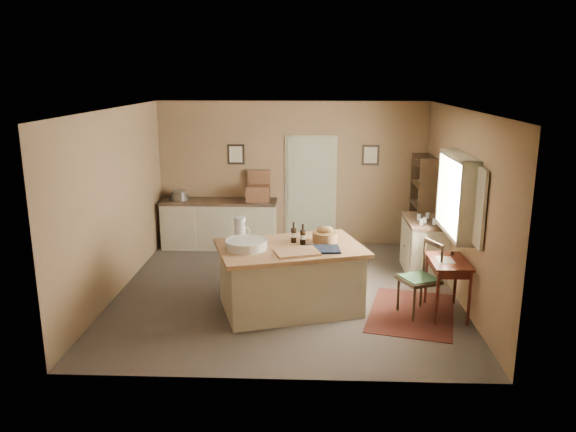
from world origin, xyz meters
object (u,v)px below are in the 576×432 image
(sideboard, at_px, (220,222))
(work_island, at_px, (290,276))
(desk_chair, at_px, (419,280))
(writing_desk, at_px, (448,268))
(right_cabinet, at_px, (424,246))
(shelving_unit, at_px, (425,207))

(sideboard, bearing_deg, work_island, -63.43)
(work_island, distance_m, desk_chair, 1.74)
(work_island, distance_m, writing_desk, 2.14)
(work_island, xyz_separation_m, right_cabinet, (2.13, 1.56, -0.02))
(right_cabinet, height_order, shelving_unit, shelving_unit)
(sideboard, xyz_separation_m, shelving_unit, (3.69, -0.44, 0.43))
(writing_desk, bearing_deg, desk_chair, -174.96)
(sideboard, bearing_deg, writing_desk, -39.37)
(sideboard, relative_size, right_cabinet, 1.97)
(work_island, relative_size, right_cabinet, 2.03)
(desk_chair, xyz_separation_m, right_cabinet, (0.39, 1.67, -0.04))
(writing_desk, xyz_separation_m, right_cabinet, (-0.00, 1.64, -0.20))
(sideboard, bearing_deg, desk_chair, -43.00)
(work_island, xyz_separation_m, sideboard, (-1.41, 2.83, -0.00))
(shelving_unit, bearing_deg, desk_chair, -102.12)
(sideboard, xyz_separation_m, right_cabinet, (3.54, -1.27, -0.02))
(sideboard, height_order, desk_chair, sideboard)
(work_island, bearing_deg, shelving_unit, 29.33)
(work_island, height_order, shelving_unit, shelving_unit)
(writing_desk, relative_size, shelving_unit, 0.45)
(sideboard, distance_m, right_cabinet, 3.76)
(work_island, distance_m, right_cabinet, 2.64)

